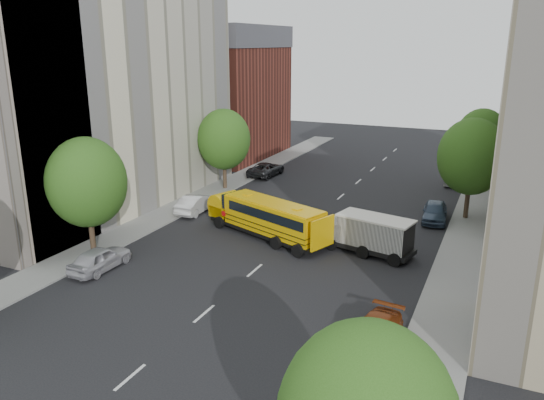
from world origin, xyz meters
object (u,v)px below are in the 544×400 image
Objects in this scene: street_tree_2 at (224,139)px; street_tree_4 at (472,157)px; safari_truck at (369,234)px; street_tree_5 at (481,137)px; street_tree_1 at (87,182)px; school_bus at (265,216)px; parked_car_3 at (373,335)px; parked_car_5 at (454,177)px; parked_car_1 at (196,203)px; parked_car_4 at (435,212)px; parked_car_2 at (266,169)px; parked_car_0 at (100,258)px.

street_tree_2 is 0.95× the size of street_tree_4.
street_tree_2 is at bearing 160.35° from safari_truck.
street_tree_5 is (22.00, 12.00, -0.12)m from street_tree_2.
school_bus is (9.08, 7.73, -3.36)m from street_tree_1.
street_tree_4 is 12.20m from safari_truck.
parked_car_3 is at bearing -25.62° from school_bus.
street_tree_2 is 14.08m from school_bus.
parked_car_5 is (3.24, 21.24, -0.70)m from safari_truck.
street_tree_1 is 18.00m from street_tree_2.
parked_car_1 is at bearing 82.48° from street_tree_1.
street_tree_2 is at bearing 90.00° from street_tree_1.
street_tree_4 is at bearing 74.96° from safari_truck.
parked_car_1 is at bearing -167.87° from parked_car_4.
safari_truck is 22.70m from parked_car_2.
street_tree_4 is 1.08× the size of street_tree_5.
parked_car_4 is at bearing -99.18° from street_tree_5.
parked_car_0 is 12.44m from parked_car_1.
parked_car_0 is 17.69m from parked_car_3.
parked_car_4 is (-2.20, -13.61, -3.93)m from street_tree_5.
street_tree_1 reaches higher than parked_car_3.
parked_car_5 is (19.92, 10.90, -4.14)m from street_tree_2.
parked_car_1 reaches higher than parked_car_2.
parked_car_3 is at bearing -90.84° from parked_car_5.
street_tree_2 is 1.19× the size of safari_truck.
safari_truck reaches higher than parked_car_3.
school_bus is at bearing -168.44° from safari_truck.
parked_car_4 is at bearing -133.28° from parked_car_0.
parked_car_2 is 19.06m from parked_car_5.
street_tree_1 is at bearing 88.94° from parked_car_2.
school_bus is at bearing 156.99° from parked_car_1.
safari_truck is (16.69, -10.34, -3.43)m from street_tree_2.
street_tree_1 reaches higher than school_bus.
street_tree_1 reaches higher than street_tree_5.
school_bus is 13.80m from parked_car_4.
parked_car_4 is 1.09× the size of parked_car_5.
parked_car_1 is 1.02× the size of parked_car_4.
parked_car_1 is at bearing -178.77° from safari_truck.
street_tree_5 is 1.71× the size of parked_car_0.
parked_car_4 is (0.00, 19.97, 0.10)m from parked_car_3.
street_tree_1 reaches higher than parked_car_1.
street_tree_4 is 1.94× the size of parked_car_5.
parked_car_1 is at bearing 148.24° from parked_car_3.
parked_car_3 is at bearing -47.46° from street_tree_2.
school_bus is 2.19× the size of parked_car_3.
street_tree_1 is at bearing -38.63° from parked_car_0.
street_tree_2 reaches higher than parked_car_3.
parked_car_2 is at bearing -167.02° from parked_car_5.
parked_car_3 is at bearing -95.82° from street_tree_4.
street_tree_4 is 0.79× the size of school_bus.
school_bus is 7.61m from safari_truck.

